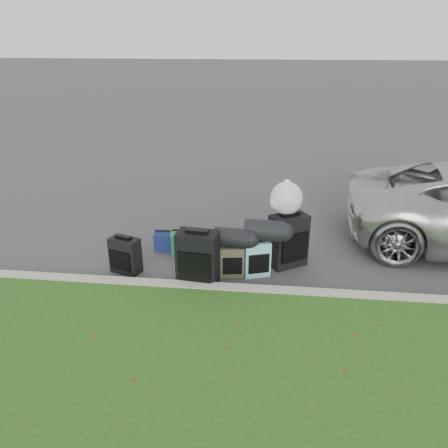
# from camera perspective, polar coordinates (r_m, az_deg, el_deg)

# --- Properties ---
(ground) EXTENTS (120.00, 120.00, 0.00)m
(ground) POSITION_cam_1_polar(r_m,az_deg,el_deg) (6.98, 0.64, -4.83)
(ground) COLOR #383535
(ground) RESTS_ON ground
(curb) EXTENTS (120.00, 0.18, 0.15)m
(curb) POSITION_cam_1_polar(r_m,az_deg,el_deg) (6.09, -0.30, -8.67)
(curb) COLOR #9E937F
(curb) RESTS_ON ground
(suitcase_small_black) EXTENTS (0.49, 0.37, 0.55)m
(suitcase_small_black) POSITION_cam_1_polar(r_m,az_deg,el_deg) (6.72, -12.76, -4.01)
(suitcase_small_black) COLOR black
(suitcase_small_black) RESTS_ON ground
(suitcase_large_black_left) EXTENTS (0.60, 0.40, 0.82)m
(suitcase_large_black_left) POSITION_cam_1_polar(r_m,az_deg,el_deg) (6.19, -3.45, -4.57)
(suitcase_large_black_left) COLOR black
(suitcase_large_black_left) RESTS_ON ground
(suitcase_olive) EXTENTS (0.38, 0.27, 0.48)m
(suitcase_olive) POSITION_cam_1_polar(r_m,az_deg,el_deg) (6.49, 1.03, -4.82)
(suitcase_olive) COLOR #373323
(suitcase_olive) RESTS_ON ground
(suitcase_teal) EXTENTS (0.43, 0.33, 0.54)m
(suitcase_teal) POSITION_cam_1_polar(r_m,az_deg,el_deg) (6.50, 4.28, -4.48)
(suitcase_teal) COLOR #5BA5AC
(suitcase_teal) RESTS_ON ground
(suitcase_large_black_right) EXTENTS (0.64, 0.58, 0.83)m
(suitcase_large_black_right) POSITION_cam_1_polar(r_m,az_deg,el_deg) (6.77, 8.39, -2.14)
(suitcase_large_black_right) COLOR black
(suitcase_large_black_right) RESTS_ON ground
(tote_green) EXTENTS (0.38, 0.33, 0.37)m
(tote_green) POSITION_cam_1_polar(r_m,az_deg,el_deg) (7.20, -5.67, -2.39)
(tote_green) COLOR #1B7B3C
(tote_green) RESTS_ON ground
(tote_navy) EXTENTS (0.30, 0.25, 0.31)m
(tote_navy) POSITION_cam_1_polar(r_m,az_deg,el_deg) (7.33, -7.91, -2.27)
(tote_navy) COLOR navy
(tote_navy) RESTS_ON ground
(duffel_left) EXTENTS (0.55, 0.34, 0.28)m
(duffel_left) POSITION_cam_1_polar(r_m,az_deg,el_deg) (6.32, 1.12, -1.77)
(duffel_left) COLOR black
(duffel_left) RESTS_ON suitcase_olive
(duffel_right) EXTENTS (0.59, 0.36, 0.32)m
(duffel_right) POSITION_cam_1_polar(r_m,az_deg,el_deg) (6.37, 5.26, -0.85)
(duffel_right) COLOR black
(duffel_right) RESTS_ON suitcase_teal
(trash_bag) EXTENTS (0.49, 0.49, 0.49)m
(trash_bag) POSITION_cam_1_polar(r_m,az_deg,el_deg) (6.58, 8.15, 3.33)
(trash_bag) COLOR silver
(trash_bag) RESTS_ON suitcase_large_black_right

